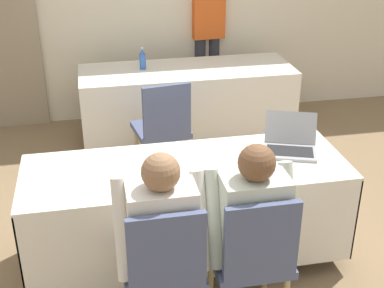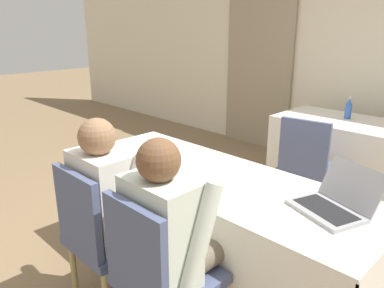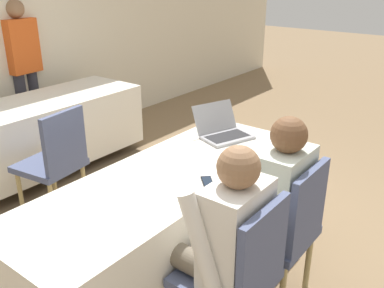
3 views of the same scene
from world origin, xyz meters
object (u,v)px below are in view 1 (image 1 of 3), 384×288
laptop (290,145)px  chair_near_left (164,266)px  water_bottle (143,59)px  chair_near_right (253,255)px  cell_phone (205,184)px  person_white_shirt (249,220)px  person_red_shirt (207,31)px  person_checkered_shirt (161,230)px  chair_far_spare (163,125)px

laptop → chair_near_left: size_ratio=0.48×
water_bottle → chair_near_right: size_ratio=0.24×
laptop → cell_phone: (-0.66, -0.34, -0.04)m
person_white_shirt → person_red_shirt: size_ratio=0.73×
chair_near_right → person_red_shirt: size_ratio=0.57×
person_checkered_shirt → person_red_shirt: person_red_shirt is taller
chair_far_spare → person_red_shirt: bearing=-124.4°
laptop → chair_near_right: 0.93m
person_red_shirt → water_bottle: bearing=-147.3°
chair_near_right → chair_far_spare: 1.86m
cell_phone → chair_far_spare: bearing=135.9°
chair_near_right → cell_phone: bearing=-66.2°
laptop → water_bottle: size_ratio=2.02×
chair_near_right → water_bottle: bearing=-83.8°
chair_near_right → chair_far_spare: size_ratio=1.00×
water_bottle → chair_near_left: water_bottle is taller
chair_near_left → person_checkered_shirt: person_checkered_shirt is taller
cell_phone → chair_near_left: 0.57m
chair_near_right → person_white_shirt: (0.00, 0.10, 0.16)m
chair_far_spare → person_checkered_shirt: person_checkered_shirt is taller
person_checkered_shirt → person_white_shirt: size_ratio=1.00×
person_checkered_shirt → chair_far_spare: bearing=-98.8°
laptop → person_red_shirt: 2.55m
chair_far_spare → person_white_shirt: bearing=89.1°
cell_phone → chair_far_spare: 1.44m
cell_phone → chair_near_left: chair_near_left is taller
person_checkered_shirt → chair_near_left: bearing=90.0°
cell_phone → water_bottle: (-0.11, 2.29, 0.09)m
laptop → chair_near_left: laptop is taller
person_white_shirt → chair_near_right: bearing=90.0°
chair_near_right → chair_far_spare: (-0.23, 1.84, 0.00)m
person_checkered_shirt → person_red_shirt: size_ratio=0.73×
chair_near_right → person_red_shirt: 3.36m
chair_far_spare → person_checkered_shirt: (-0.27, -1.74, 0.16)m
chair_near_right → person_white_shirt: bearing=-90.0°
water_bottle → person_red_shirt: 0.98m
chair_near_right → person_checkered_shirt: 0.53m
cell_phone → chair_near_right: size_ratio=0.16×
water_bottle → chair_near_right: (0.29, -2.71, -0.33)m
cell_phone → chair_near_left: bearing=-83.0°
chair_near_right → person_red_shirt: (0.48, 3.30, 0.41)m
chair_near_right → chair_far_spare: same height
chair_far_spare → chair_near_left: bearing=73.2°
chair_near_right → person_red_shirt: bearing=-98.3°
cell_phone → water_bottle: water_bottle is taller
water_bottle → person_checkered_shirt: size_ratio=0.19×
water_bottle → chair_near_left: bearing=-94.3°
chair_near_right → person_white_shirt: size_ratio=0.78×
laptop → chair_far_spare: 1.33m
chair_far_spare → cell_phone: bearing=83.4°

